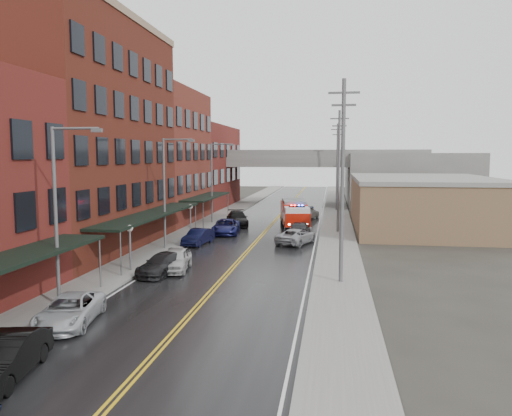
{
  "coord_description": "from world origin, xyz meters",
  "views": [
    {
      "loc": [
        6.64,
        -14.52,
        7.58
      ],
      "look_at": [
        -0.05,
        28.91,
        3.0
      ],
      "focal_mm": 35.0,
      "sensor_mm": 36.0,
      "label": 1
    }
  ],
  "objects": [
    {
      "name": "road",
      "position": [
        0.0,
        30.0,
        0.01
      ],
      "size": [
        11.0,
        160.0,
        0.02
      ],
      "primitive_type": "cube",
      "color": "black",
      "rests_on": "ground"
    },
    {
      "name": "fire_truck",
      "position": [
        2.72,
        37.58,
        1.58
      ],
      "size": [
        4.18,
        8.27,
        2.91
      ],
      "rotation": [
        0.0,
        0.0,
        0.16
      ],
      "color": "#B21608",
      "rests_on": "ground"
    },
    {
      "name": "parked_car_right_0",
      "position": [
        3.6,
        28.2,
        0.67
      ],
      "size": [
        3.71,
        5.27,
        1.34
      ],
      "primitive_type": "imported",
      "rotation": [
        0.0,
        0.0,
        2.8
      ],
      "color": "#97989E",
      "rests_on": "ground"
    },
    {
      "name": "utility_pole_2",
      "position": [
        7.2,
        55.0,
        6.31
      ],
      "size": [
        1.8,
        0.24,
        12.0
      ],
      "color": "#59595B",
      "rests_on": "ground"
    },
    {
      "name": "utility_pole_0",
      "position": [
        7.2,
        15.0,
        6.31
      ],
      "size": [
        1.8,
        0.24,
        12.0
      ],
      "color": "#59595B",
      "rests_on": "ground"
    },
    {
      "name": "parked_car_right_1",
      "position": [
        3.6,
        32.54,
        0.69
      ],
      "size": [
        1.96,
        4.75,
        1.37
      ],
      "primitive_type": "imported",
      "rotation": [
        0.0,
        0.0,
        3.13
      ],
      "color": "#29292C",
      "rests_on": "ground"
    },
    {
      "name": "parked_car_left_2",
      "position": [
        -5.0,
        5.8,
        0.66
      ],
      "size": [
        2.98,
        5.06,
        1.32
      ],
      "primitive_type": "imported",
      "rotation": [
        0.0,
        0.0,
        0.17
      ],
      "color": "#B5BABE",
      "rests_on": "ground"
    },
    {
      "name": "awning_1",
      "position": [
        -7.49,
        23.0,
        2.99
      ],
      "size": [
        2.6,
        18.0,
        3.09
      ],
      "color": "black",
      "rests_on": "ground"
    },
    {
      "name": "parked_car_right_3",
      "position": [
        3.6,
        47.91,
        0.67
      ],
      "size": [
        1.62,
        4.13,
        1.34
      ],
      "primitive_type": "imported",
      "rotation": [
        0.0,
        0.0,
        3.19
      ],
      "color": "black",
      "rests_on": "ground"
    },
    {
      "name": "ground",
      "position": [
        0.0,
        0.0,
        0.0
      ],
      "size": [
        220.0,
        220.0,
        0.0
      ],
      "primitive_type": "plane",
      "color": "#2D2B26",
      "rests_on": "ground"
    },
    {
      "name": "awning_2",
      "position": [
        -7.49,
        40.5,
        2.99
      ],
      "size": [
        2.6,
        13.0,
        3.09
      ],
      "color": "black",
      "rests_on": "ground"
    },
    {
      "name": "curb_left",
      "position": [
        -5.65,
        30.0,
        0.07
      ],
      "size": [
        0.3,
        160.0,
        0.15
      ],
      "primitive_type": "cube",
      "color": "gray",
      "rests_on": "ground"
    },
    {
      "name": "curb_right",
      "position": [
        5.65,
        30.0,
        0.07
      ],
      "size": [
        0.3,
        160.0,
        0.15
      ],
      "primitive_type": "cube",
      "color": "gray",
      "rests_on": "ground"
    },
    {
      "name": "street_lamp_0",
      "position": [
        -6.55,
        8.0,
        5.19
      ],
      "size": [
        2.64,
        0.22,
        9.0
      ],
      "color": "#59595B",
      "rests_on": "ground"
    },
    {
      "name": "parked_car_left_3",
      "position": [
        -4.07,
        15.7,
        0.67
      ],
      "size": [
        2.81,
        4.94,
        1.35
      ],
      "primitive_type": "imported",
      "rotation": [
        0.0,
        0.0,
        -0.21
      ],
      "color": "black",
      "rests_on": "ground"
    },
    {
      "name": "parked_car_left_7",
      "position": [
        -3.6,
        38.44,
        0.79
      ],
      "size": [
        3.49,
        5.85,
        1.59
      ],
      "primitive_type": "imported",
      "rotation": [
        0.0,
        0.0,
        0.25
      ],
      "color": "black",
      "rests_on": "ground"
    },
    {
      "name": "parked_car_left_1",
      "position": [
        -4.3,
        0.3,
        0.75
      ],
      "size": [
        2.31,
        4.73,
        1.49
      ],
      "primitive_type": "imported",
      "rotation": [
        0.0,
        0.0,
        0.17
      ],
      "color": "black",
      "rests_on": "ground"
    },
    {
      "name": "sidewalk_left",
      "position": [
        -7.3,
        30.0,
        0.07
      ],
      "size": [
        3.0,
        160.0,
        0.15
      ],
      "primitive_type": "cube",
      "color": "slate",
      "rests_on": "ground"
    },
    {
      "name": "parked_car_left_6",
      "position": [
        -3.6,
        32.67,
        0.73
      ],
      "size": [
        2.97,
        5.47,
        1.46
      ],
      "primitive_type": "imported",
      "rotation": [
        0.0,
        0.0,
        0.11
      ],
      "color": "#151851",
      "rests_on": "ground"
    },
    {
      "name": "street_lamp_2",
      "position": [
        -6.55,
        40.0,
        5.19
      ],
      "size": [
        2.64,
        0.22,
        9.0
      ],
      "color": "#59595B",
      "rests_on": "ground"
    },
    {
      "name": "right_far_block",
      "position": [
        18.0,
        70.0,
        4.0
      ],
      "size": [
        18.0,
        30.0,
        8.0
      ],
      "primitive_type": "cube",
      "color": "slate",
      "rests_on": "ground"
    },
    {
      "name": "brick_building_far",
      "position": [
        -13.3,
        58.0,
        6.0
      ],
      "size": [
        9.0,
        20.0,
        12.0
      ],
      "primitive_type": "cube",
      "color": "maroon",
      "rests_on": "ground"
    },
    {
      "name": "street_lamp_1",
      "position": [
        -6.55,
        24.0,
        5.19
      ],
      "size": [
        2.64,
        0.22,
        9.0
      ],
      "color": "#59595B",
      "rests_on": "ground"
    },
    {
      "name": "parked_car_right_2",
      "position": [
        3.6,
        45.79,
        0.79
      ],
      "size": [
        3.22,
        4.97,
        1.57
      ],
      "primitive_type": "imported",
      "rotation": [
        0.0,
        0.0,
        2.82
      ],
      "color": "#B8B8B8",
      "rests_on": "ground"
    },
    {
      "name": "overpass",
      "position": [
        0.0,
        62.0,
        5.99
      ],
      "size": [
        40.0,
        10.0,
        7.5
      ],
      "color": "slate",
      "rests_on": "ground"
    },
    {
      "name": "brick_building_c",
      "position": [
        -13.3,
        40.5,
        7.5
      ],
      "size": [
        9.0,
        15.0,
        15.0
      ],
      "primitive_type": "cube",
      "color": "maroon",
      "rests_on": "ground"
    },
    {
      "name": "sidewalk_right",
      "position": [
        7.3,
        30.0,
        0.07
      ],
      "size": [
        3.0,
        160.0,
        0.15
      ],
      "primitive_type": "cube",
      "color": "slate",
      "rests_on": "ground"
    },
    {
      "name": "utility_pole_1",
      "position": [
        7.2,
        35.0,
        6.31
      ],
      "size": [
        1.8,
        0.24,
        12.0
      ],
      "color": "#59595B",
      "rests_on": "ground"
    },
    {
      "name": "tan_building",
      "position": [
        16.0,
        40.0,
        2.5
      ],
      "size": [
        14.0,
        22.0,
        5.0
      ],
      "primitive_type": "cube",
      "color": "#866048",
      "rests_on": "ground"
    },
    {
      "name": "brick_building_b",
      "position": [
        -13.3,
        23.0,
        9.0
      ],
      "size": [
        9.0,
        20.0,
        18.0
      ],
      "primitive_type": "cube",
      "color": "#4D1A14",
      "rests_on": "ground"
    },
    {
      "name": "parked_car_left_4",
      "position": [
        -3.6,
        16.8,
        0.75
      ],
      "size": [
        2.31,
        4.59,
        1.5
      ],
      "primitive_type": "imported",
      "rotation": [
        0.0,
        0.0,
        0.13
      ],
      "color": "#B5B5B5",
      "rests_on": "ground"
    },
    {
      "name": "globe_lamp_1",
      "position": [
        -6.4,
        16.0,
        2.31
      ],
      "size": [
        0.44,
        0.44,
        3.12
      ],
      "color": "#59595B",
      "rests_on": "ground"
    },
    {
      "name": "globe_lamp_2",
      "position": [
        -6.4,
        30.0,
        2.31
      ],
      "size": [
        0.44,
        0.44,
        3.12
      ],
      "color": "#59595B",
      "rests_on": "ground"
    },
    {
      "name": "parked_car_left_5",
      "position": [
        -4.71,
        26.53,
        0.68
      ],
      "size": [
        2.05,
        4.29,
        1.36
      ],
      "primitive_type": "imported",
      "rotation": [
        0.0,
        0.0,
        -0.15
      ],
      "color": "black",
      "rests_on": "ground"
    }
  ]
}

